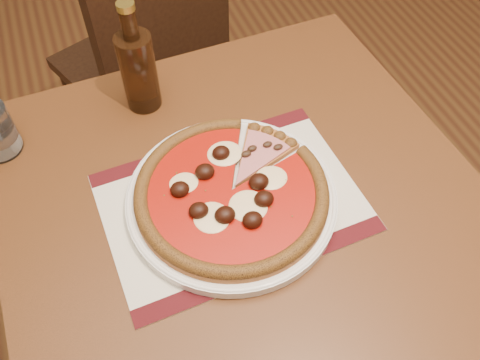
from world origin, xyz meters
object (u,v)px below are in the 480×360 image
Objects in this scene: chair_far at (151,59)px; plate at (232,199)px; pizza at (231,192)px; bottle at (138,68)px; table at (244,231)px.

chair_far is 0.78m from plate.
chair_far is at bearing 88.84° from pizza.
plate is 0.30m from bottle.
plate is 1.09× the size of pizza.
plate is at bearing 66.81° from chair_far.
bottle is at bearing 105.11° from pizza.
bottle reaches higher than pizza.
chair_far is 0.58m from bottle.
bottle is at bearing 105.19° from plate.
bottle is (-0.08, 0.28, 0.06)m from pizza.
bottle is at bearing 56.53° from chair_far.
bottle reaches higher than plate.
table is 2.61× the size of pizza.
table is 0.36m from bottle.
chair_far is at bearing 88.86° from plate.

